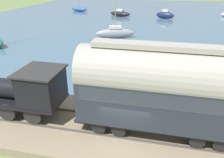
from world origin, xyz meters
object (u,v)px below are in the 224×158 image
(sailboat_blue, at_px, (79,9))
(rowboat_far_out, at_px, (33,68))
(sailboat_gray, at_px, (115,33))
(rowboat_mid_harbor, at_px, (215,68))
(rowboat_near_shore, at_px, (217,100))
(steam_locomotive, at_px, (23,88))
(sailboat_navy, at_px, (165,15))
(passenger_coach, at_px, (161,87))
(sailboat_black, at_px, (120,13))

(sailboat_blue, bearing_deg, rowboat_far_out, -149.21)
(sailboat_gray, height_order, rowboat_mid_harbor, sailboat_gray)
(rowboat_near_shore, bearing_deg, rowboat_mid_harbor, -64.85)
(steam_locomotive, bearing_deg, rowboat_near_shore, -67.21)
(rowboat_mid_harbor, bearing_deg, sailboat_blue, 79.80)
(sailboat_navy, bearing_deg, steam_locomotive, -173.71)
(passenger_coach, relative_size, rowboat_far_out, 4.18)
(steam_locomotive, distance_m, sailboat_blue, 49.08)
(passenger_coach, relative_size, rowboat_near_shore, 3.61)
(sailboat_black, relative_size, rowboat_near_shore, 3.38)
(rowboat_mid_harbor, bearing_deg, sailboat_navy, 51.79)
(sailboat_navy, distance_m, rowboat_mid_harbor, 29.32)
(sailboat_gray, height_order, rowboat_far_out, sailboat_gray)
(rowboat_mid_harbor, bearing_deg, passenger_coach, -162.14)
(steam_locomotive, relative_size, rowboat_mid_harbor, 3.30)
(rowboat_mid_harbor, bearing_deg, steam_locomotive, 173.71)
(steam_locomotive, relative_size, sailboat_blue, 0.69)
(passenger_coach, bearing_deg, rowboat_mid_harbor, -24.23)
(steam_locomotive, relative_size, rowboat_far_out, 3.17)
(sailboat_black, bearing_deg, sailboat_gray, -154.86)
(sailboat_blue, distance_m, sailboat_black, 13.33)
(sailboat_gray, distance_m, rowboat_mid_harbor, 15.56)
(steam_locomotive, relative_size, sailboat_navy, 0.96)
(sailboat_gray, bearing_deg, passenger_coach, 177.68)
(sailboat_blue, bearing_deg, rowboat_near_shore, -131.29)
(steam_locomotive, distance_m, sailboat_gray, 21.57)
(sailboat_navy, xyz_separation_m, rowboat_near_shore, (-35.53, -3.85, -0.61))
(rowboat_near_shore, bearing_deg, sailboat_black, -34.40)
(rowboat_far_out, bearing_deg, sailboat_black, 19.64)
(sailboat_gray, bearing_deg, sailboat_blue, 10.79)
(sailboat_blue, relative_size, sailboat_gray, 0.97)
(rowboat_near_shore, bearing_deg, steam_locomotive, 57.29)
(sailboat_black, bearing_deg, sailboat_navy, -78.23)
(rowboat_near_shore, bearing_deg, sailboat_navy, -49.32)
(rowboat_mid_harbor, bearing_deg, rowboat_far_out, 145.24)
(steam_locomotive, distance_m, passenger_coach, 7.98)
(sailboat_black, bearing_deg, steam_locomotive, -160.81)
(sailboat_blue, distance_m, rowboat_far_out, 40.54)
(rowboat_far_out, distance_m, rowboat_mid_harbor, 17.88)
(steam_locomotive, distance_m, sailboat_navy, 41.48)
(steam_locomotive, bearing_deg, rowboat_mid_harbor, -48.38)
(passenger_coach, distance_m, rowboat_near_shore, 7.28)
(sailboat_blue, height_order, sailboat_black, sailboat_blue)
(passenger_coach, distance_m, sailboat_navy, 40.70)
(passenger_coach, bearing_deg, sailboat_gray, 17.62)
(sailboat_navy, bearing_deg, rowboat_far_out, 177.06)
(passenger_coach, height_order, sailboat_blue, sailboat_blue)
(sailboat_gray, bearing_deg, sailboat_navy, -40.48)
(passenger_coach, distance_m, rowboat_mid_harbor, 13.23)
(steam_locomotive, height_order, rowboat_near_shore, steam_locomotive)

